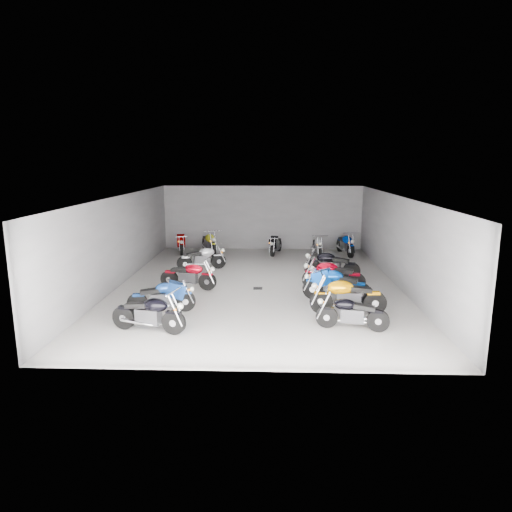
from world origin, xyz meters
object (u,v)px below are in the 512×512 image
object	(u,v)px
motorcycle_right_a	(351,313)
motorcycle_back_b	(209,243)
motorcycle_right_d	(333,276)
motorcycle_left_a	(149,313)
motorcycle_left_b	(162,297)
drain_grate	(258,288)
motorcycle_back_e	(317,246)
motorcycle_left_f	(202,258)
motorcycle_back_d	(276,245)
motorcycle_back_a	(181,243)
motorcycle_left_d	(189,275)
motorcycle_back_f	(346,244)
motorcycle_right_b	(347,296)
motorcycle_right_c	(336,285)
motorcycle_right_e	(331,265)

from	to	relation	value
motorcycle_right_a	motorcycle_back_b	size ratio (longest dim) A/B	0.91
motorcycle_back_b	motorcycle_right_d	bearing A→B (deg)	107.41
motorcycle_left_a	motorcycle_left_b	bearing A→B (deg)	-164.89
drain_grate	motorcycle_back_e	world-z (taller)	motorcycle_back_e
motorcycle_left_b	motorcycle_back_e	distance (m)	10.08
motorcycle_left_f	motorcycle_back_b	size ratio (longest dim) A/B	0.93
motorcycle_right_a	motorcycle_left_f	bearing A→B (deg)	47.88
motorcycle_left_a	motorcycle_right_a	world-z (taller)	motorcycle_left_a
motorcycle_right_a	motorcycle_back_d	world-z (taller)	motorcycle_back_d
drain_grate	motorcycle_back_b	bearing A→B (deg)	112.65
motorcycle_left_f	motorcycle_back_a	xyz separation A→B (m)	(-1.61, 3.54, -0.01)
motorcycle_back_d	motorcycle_left_d	bearing A→B (deg)	77.39
motorcycle_left_a	motorcycle_back_f	distance (m)	12.32
motorcycle_right_d	motorcycle_back_e	xyz separation A→B (m)	(0.04, 5.97, -0.07)
motorcycle_right_b	motorcycle_right_c	xyz separation A→B (m)	(-0.17, 1.23, -0.01)
motorcycle_right_a	motorcycle_right_e	bearing A→B (deg)	9.50
drain_grate	motorcycle_left_f	size ratio (longest dim) A/B	0.16
motorcycle_left_d	motorcycle_right_e	world-z (taller)	motorcycle_right_e
motorcycle_right_c	motorcycle_back_a	distance (m)	10.07
motorcycle_right_b	motorcycle_back_d	bearing A→B (deg)	13.14
motorcycle_right_a	motorcycle_back_d	distance (m)	10.23
motorcycle_left_a	motorcycle_right_e	xyz separation A→B (m)	(5.47, 5.87, 0.02)
motorcycle_right_e	motorcycle_back_f	distance (m)	4.63
motorcycle_left_f	motorcycle_back_f	world-z (taller)	motorcycle_back_f
motorcycle_right_a	motorcycle_back_d	xyz separation A→B (m)	(-1.95, 10.04, 0.00)
motorcycle_back_e	motorcycle_right_b	bearing A→B (deg)	86.68
motorcycle_right_e	motorcycle_back_e	xyz separation A→B (m)	(-0.12, 4.22, -0.06)
motorcycle_left_f	motorcycle_right_b	distance (m)	7.39
drain_grate	motorcycle_back_d	xyz separation A→B (m)	(0.66, 6.13, 0.46)
motorcycle_left_b	motorcycle_back_a	xyz separation A→B (m)	(-1.25, 8.99, 0.00)
motorcycle_back_b	motorcycle_back_e	size ratio (longest dim) A/B	1.09
motorcycle_left_b	motorcycle_right_a	size ratio (longest dim) A/B	1.04
motorcycle_back_d	motorcycle_left_f	bearing A→B (deg)	61.55
motorcycle_left_a	motorcycle_left_f	size ratio (longest dim) A/B	1.06
motorcycle_back_a	motorcycle_right_d	bearing A→B (deg)	121.16
motorcycle_left_d	motorcycle_back_a	distance (m)	6.63
motorcycle_left_a	motorcycle_right_e	bearing A→B (deg)	150.96
motorcycle_left_a	motorcycle_right_c	xyz separation A→B (m)	(5.24, 2.88, 0.02)
motorcycle_left_b	motorcycle_left_f	size ratio (longest dim) A/B	1.02
motorcycle_left_a	motorcycle_left_d	world-z (taller)	motorcycle_left_a
motorcycle_right_d	motorcycle_right_e	bearing A→B (deg)	10.08
motorcycle_left_d	motorcycle_right_a	world-z (taller)	motorcycle_left_d
motorcycle_right_e	motorcycle_right_a	bearing A→B (deg)	-161.70
motorcycle_back_d	motorcycle_back_b	bearing A→B (deg)	12.95
motorcycle_right_c	motorcycle_left_d	bearing A→B (deg)	92.70
motorcycle_left_f	motorcycle_back_a	bearing A→B (deg)	-177.43
motorcycle_right_e	motorcycle_back_d	distance (m)	4.99
motorcycle_back_a	motorcycle_back_b	xyz separation A→B (m)	(1.42, -0.12, 0.05)
motorcycle_left_d	motorcycle_right_a	xyz separation A→B (m)	(5.03, -3.76, -0.03)
motorcycle_right_d	motorcycle_back_b	bearing A→B (deg)	54.58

